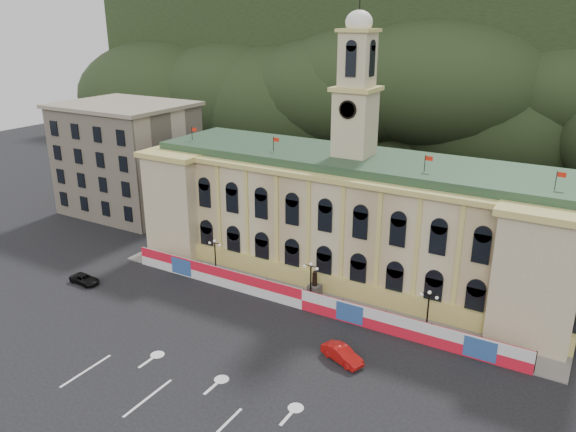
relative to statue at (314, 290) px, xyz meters
The scene contains 13 objects.
ground 18.04m from the statue, 90.00° to the right, with size 260.00×260.00×0.00m, color black.
lane_markings 23.03m from the statue, 90.00° to the right, with size 26.00×10.00×0.02m, color white, non-canonical shape.
hill_ridge 105.59m from the statue, 89.98° to the left, with size 230.00×80.00×64.00m.
city_hall 11.71m from the statue, 90.00° to the left, with size 56.20×17.60×37.10m.
side_building_left 45.63m from the statue, 163.26° to the left, with size 21.00×17.00×18.60m.
hoarding_fence 2.93m from the statue, 88.90° to the right, with size 50.00×0.44×2.50m.
pavement 1.13m from the statue, 90.00° to the right, with size 56.00×5.50×0.16m, color slate.
statue is the anchor object (origin of this frame).
lamp_left 14.16m from the statue, behind, with size 1.96×0.44×5.15m.
lamp_center 2.14m from the statue, 90.00° to the right, with size 1.96×0.44×5.15m.
lamp_right 14.16m from the statue, ahead, with size 1.96×0.44×5.15m.
red_sedan 13.14m from the statue, 50.13° to the right, with size 4.89×3.11×1.52m, color #A50D0B.
black_suv 29.29m from the statue, 157.58° to the right, with size 4.25×2.08×1.16m, color black.
Camera 1 is at (27.84, -35.49, 31.94)m, focal length 35.00 mm.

